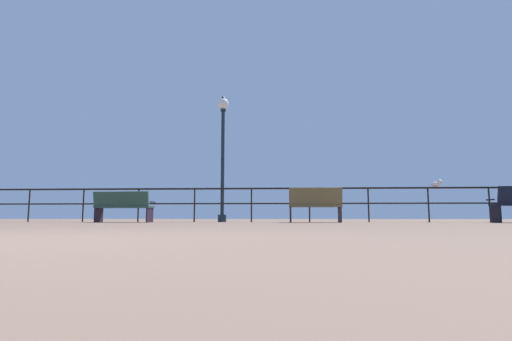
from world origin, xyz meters
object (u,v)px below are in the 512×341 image
bench_near_left (123,205)px  lamppost_center (223,142)px  bench_near_right (315,204)px  seagull_on_rail (437,184)px

bench_near_left → lamppost_center: 3.45m
bench_near_right → seagull_on_rail: 3.75m
bench_near_right → seagull_on_rail: bearing=13.8°
bench_near_left → lamppost_center: lamppost_center is taller
bench_near_left → bench_near_right: bearing=-0.1°
seagull_on_rail → lamppost_center: bearing=178.4°
bench_near_left → seagull_on_rail: 8.98m
bench_near_left → bench_near_right: 5.32m
lamppost_center → bench_near_left: bearing=-158.4°
bench_near_left → seagull_on_rail: bearing=5.6°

